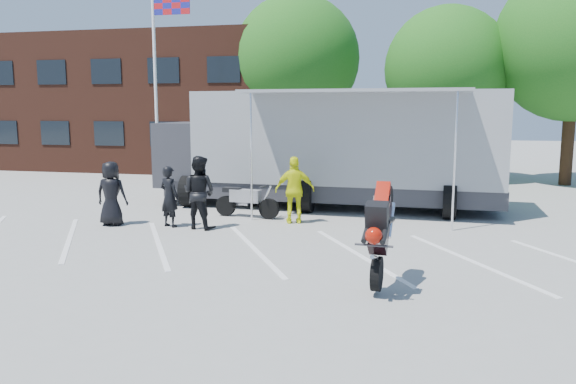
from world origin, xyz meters
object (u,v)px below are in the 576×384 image
at_px(tree_left, 296,59).
at_px(transporter_truck, 330,207).
at_px(tree_right, 575,43).
at_px(stunt_bike_rider, 382,283).
at_px(spectator_leather_c, 199,192).
at_px(spectator_leather_a, 111,193).
at_px(tree_mid, 447,69).
at_px(spectator_hivis, 295,190).
at_px(flagpole, 161,62).
at_px(spectator_leather_b, 169,197).
at_px(parked_motorcycle, 247,217).

distance_m(tree_left, transporter_truck, 11.06).
bearing_deg(tree_left, tree_right, -7.13).
distance_m(stunt_bike_rider, spectator_leather_c, 6.43).
bearing_deg(spectator_leather_c, spectator_leather_a, 15.62).
distance_m(tree_left, spectator_leather_a, 14.29).
relative_size(tree_right, stunt_bike_rider, 4.46).
height_order(tree_mid, transporter_truck, tree_mid).
bearing_deg(spectator_hivis, flagpole, -57.28).
height_order(flagpole, tree_mid, flagpole).
xyz_separation_m(stunt_bike_rider, spectator_leather_b, (-5.98, 3.82, 0.84)).
height_order(tree_mid, parked_motorcycle, tree_mid).
relative_size(tree_right, spectator_leather_a, 5.12).
bearing_deg(spectator_hivis, parked_motorcycle, -33.77).
bearing_deg(spectator_leather_c, parked_motorcycle, -102.28).
bearing_deg(spectator_leather_b, spectator_leather_a, 26.65).
xyz_separation_m(flagpole, tree_right, (16.24, 4.50, 0.82)).
bearing_deg(transporter_truck, stunt_bike_rider, -72.58).
height_order(spectator_leather_c, spectator_hivis, spectator_leather_c).
xyz_separation_m(transporter_truck, spectator_hivis, (-0.58, -2.85, 0.94)).
bearing_deg(stunt_bike_rider, tree_left, 112.11).
height_order(transporter_truck, parked_motorcycle, transporter_truck).
height_order(tree_right, stunt_bike_rider, tree_right).
distance_m(tree_right, spectator_leather_b, 17.98).
bearing_deg(spectator_leather_a, tree_left, -103.34).
distance_m(tree_right, parked_motorcycle, 15.97).
height_order(spectator_leather_a, spectator_leather_c, spectator_leather_c).
distance_m(parked_motorcycle, stunt_bike_rider, 7.02).
bearing_deg(spectator_leather_b, tree_mid, -101.66).
distance_m(transporter_truck, spectator_leather_a, 6.98).
xyz_separation_m(transporter_truck, spectator_leather_b, (-3.82, -4.08, 0.84)).
bearing_deg(tree_right, tree_mid, 174.29).
relative_size(tree_mid, spectator_leather_a, 4.31).
xyz_separation_m(flagpole, spectator_leather_b, (3.50, -7.13, -4.22)).
bearing_deg(tree_mid, spectator_leather_c, -119.49).
distance_m(tree_right, spectator_hivis, 14.93).
relative_size(spectator_leather_b, spectator_leather_c, 0.85).
distance_m(parked_motorcycle, spectator_leather_c, 2.16).
bearing_deg(stunt_bike_rider, spectator_leather_c, 148.34).
height_order(parked_motorcycle, spectator_leather_b, spectator_leather_b).
distance_m(stunt_bike_rider, spectator_leather_a, 8.50).
relative_size(tree_mid, spectator_hivis, 4.07).
xyz_separation_m(flagpole, spectator_leather_c, (4.37, -7.15, -4.07)).
distance_m(tree_left, spectator_hivis, 13.01).
height_order(transporter_truck, spectator_leather_a, transporter_truck).
distance_m(transporter_truck, spectator_leather_c, 5.15).
xyz_separation_m(parked_motorcycle, spectator_leather_c, (-0.80, -1.75, 0.98)).
relative_size(spectator_leather_a, spectator_leather_c, 0.91).
distance_m(flagpole, parked_motorcycle, 9.03).
height_order(tree_right, spectator_leather_a, tree_right).
xyz_separation_m(tree_left, tree_right, (12.00, -1.50, 0.31)).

